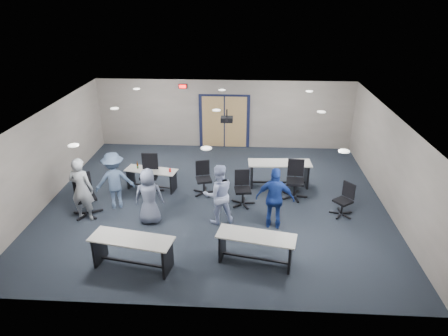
# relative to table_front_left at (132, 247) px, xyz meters

# --- Properties ---
(floor) EXTENTS (10.00, 10.00, 0.00)m
(floor) POSITION_rel_table_front_left_xyz_m (1.64, 3.30, -0.53)
(floor) COLOR black
(floor) RESTS_ON ground
(back_wall) EXTENTS (10.00, 0.04, 2.70)m
(back_wall) POSITION_rel_table_front_left_xyz_m (1.64, 7.80, 0.82)
(back_wall) COLOR gray
(back_wall) RESTS_ON floor
(front_wall) EXTENTS (10.00, 0.04, 2.70)m
(front_wall) POSITION_rel_table_front_left_xyz_m (1.64, -1.20, 0.82)
(front_wall) COLOR gray
(front_wall) RESTS_ON floor
(left_wall) EXTENTS (0.04, 9.00, 2.70)m
(left_wall) POSITION_rel_table_front_left_xyz_m (-3.36, 3.30, 0.82)
(left_wall) COLOR gray
(left_wall) RESTS_ON floor
(right_wall) EXTENTS (0.04, 9.00, 2.70)m
(right_wall) POSITION_rel_table_front_left_xyz_m (6.64, 3.30, 0.82)
(right_wall) COLOR gray
(right_wall) RESTS_ON floor
(ceiling) EXTENTS (10.00, 9.00, 0.04)m
(ceiling) POSITION_rel_table_front_left_xyz_m (1.64, 3.30, 2.17)
(ceiling) COLOR silver
(ceiling) RESTS_ON back_wall
(double_door) EXTENTS (2.00, 0.07, 2.20)m
(double_door) POSITION_rel_table_front_left_xyz_m (1.64, 7.76, 0.52)
(double_door) COLOR #111633
(double_door) RESTS_ON back_wall
(exit_sign) EXTENTS (0.32, 0.07, 0.18)m
(exit_sign) POSITION_rel_table_front_left_xyz_m (0.04, 7.74, 1.92)
(exit_sign) COLOR black
(exit_sign) RESTS_ON back_wall
(ceiling_projector) EXTENTS (0.35, 0.32, 0.37)m
(ceiling_projector) POSITION_rel_table_front_left_xyz_m (1.94, 3.79, 1.88)
(ceiling_projector) COLOR black
(ceiling_projector) RESTS_ON ceiling
(ceiling_can_lights) EXTENTS (6.24, 5.74, 0.02)m
(ceiling_can_lights) POSITION_rel_table_front_left_xyz_m (1.64, 3.55, 2.14)
(ceiling_can_lights) COLOR silver
(ceiling_can_lights) RESTS_ON ceiling
(table_front_left) EXTENTS (1.98, 0.97, 0.77)m
(table_front_left) POSITION_rel_table_front_left_xyz_m (0.00, 0.00, 0.00)
(table_front_left) COLOR #B3B1A9
(table_front_left) RESTS_ON floor
(table_front_right) EXTENTS (1.89, 0.95, 0.73)m
(table_front_right) POSITION_rel_table_front_left_xyz_m (2.81, 0.33, -0.02)
(table_front_right) COLOR #B3B1A9
(table_front_right) RESTS_ON floor
(table_back_left) EXTENTS (1.71, 0.84, 0.91)m
(table_back_left) POSITION_rel_table_front_left_xyz_m (-0.45, 3.92, -0.06)
(table_back_left) COLOR #B3B1A9
(table_back_left) RESTS_ON floor
(table_back_right) EXTENTS (2.03, 0.75, 0.81)m
(table_back_right) POSITION_rel_table_front_left_xyz_m (3.61, 4.39, 0.03)
(table_back_right) COLOR #B3B1A9
(table_back_right) RESTS_ON floor
(chair_back_a) EXTENTS (0.78, 0.78, 1.20)m
(chair_back_a) POSITION_rel_table_front_left_xyz_m (-0.47, 3.72, 0.07)
(chair_back_a) COLOR black
(chair_back_a) RESTS_ON floor
(chair_back_b) EXTENTS (0.80, 0.80, 1.03)m
(chair_back_b) POSITION_rel_table_front_left_xyz_m (1.24, 3.68, -0.01)
(chair_back_b) COLOR black
(chair_back_b) RESTS_ON floor
(chair_back_c) EXTENTS (0.74, 0.74, 1.04)m
(chair_back_c) POSITION_rel_table_front_left_xyz_m (2.46, 3.05, -0.01)
(chair_back_c) COLOR black
(chair_back_c) RESTS_ON floor
(chair_back_d) EXTENTS (0.80, 0.80, 1.17)m
(chair_back_d) POSITION_rel_table_front_left_xyz_m (4.03, 3.59, 0.06)
(chair_back_d) COLOR black
(chair_back_d) RESTS_ON floor
(chair_loose_left) EXTENTS (1.04, 1.04, 1.20)m
(chair_loose_left) POSITION_rel_table_front_left_xyz_m (-1.92, 2.20, 0.07)
(chair_loose_left) COLOR black
(chair_loose_left) RESTS_ON floor
(chair_loose_right) EXTENTS (0.85, 0.85, 0.96)m
(chair_loose_right) POSITION_rel_table_front_left_xyz_m (5.27, 2.62, -0.05)
(chair_loose_right) COLOR black
(chair_loose_right) RESTS_ON floor
(person_gray) EXTENTS (0.72, 0.52, 1.83)m
(person_gray) POSITION_rel_table_front_left_xyz_m (-1.90, 2.01, 0.39)
(person_gray) COLOR #90959D
(person_gray) RESTS_ON floor
(person_plaid) EXTENTS (0.82, 0.59, 1.58)m
(person_plaid) POSITION_rel_table_front_left_xyz_m (-0.05, 1.94, 0.26)
(person_plaid) COLOR slate
(person_plaid) RESTS_ON floor
(person_lightblue) EXTENTS (0.98, 0.86, 1.70)m
(person_lightblue) POSITION_rel_table_front_left_xyz_m (1.81, 2.06, 0.32)
(person_lightblue) COLOR #B5C3EF
(person_lightblue) RESTS_ON floor
(person_navy) EXTENTS (1.05, 0.55, 1.72)m
(person_navy) POSITION_rel_table_front_left_xyz_m (3.32, 1.90, 0.33)
(person_navy) COLOR navy
(person_navy) RESTS_ON floor
(person_back) EXTENTS (1.25, 0.96, 1.70)m
(person_back) POSITION_rel_table_front_left_xyz_m (-1.23, 2.73, 0.32)
(person_back) COLOR #485E82
(person_back) RESTS_ON floor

